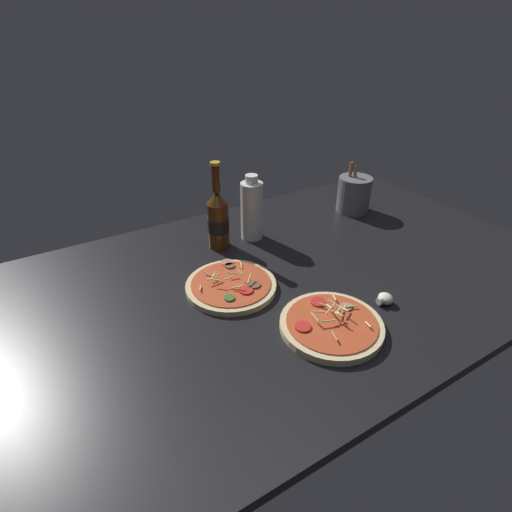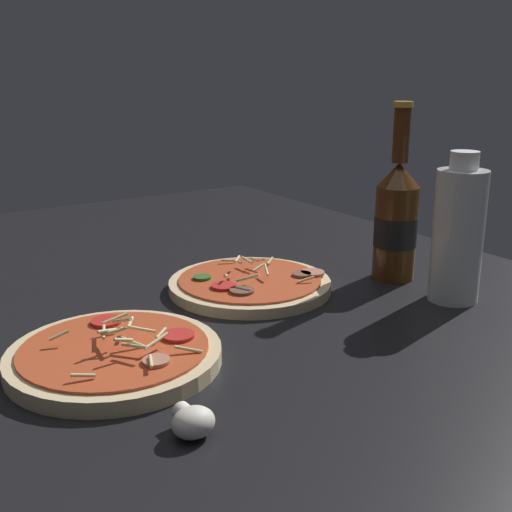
{
  "view_description": "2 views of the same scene",
  "coord_description": "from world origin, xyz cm",
  "views": [
    {
      "loc": [
        -46.56,
        -70.9,
        61.07
      ],
      "look_at": [
        -1.94,
        3.16,
        8.75
      ],
      "focal_mm": 28.0,
      "sensor_mm": 36.0,
      "label": 1
    },
    {
      "loc": [
        61.04,
        -44.24,
        32.57
      ],
      "look_at": [
        -5.52,
        -0.05,
        8.89
      ],
      "focal_mm": 45.0,
      "sensor_mm": 36.0,
      "label": 2
    }
  ],
  "objects": [
    {
      "name": "mushroom_left",
      "position": [
        18.22,
        -22.27,
        3.84
      ],
      "size": [
        4.01,
        3.82,
        2.67
      ],
      "color": "white",
      "rests_on": "counter_slab"
    },
    {
      "name": "pizza_far",
      "position": [
        -9.93,
        1.89,
        3.38
      ],
      "size": [
        22.6,
        22.6,
        4.43
      ],
      "color": "beige",
      "rests_on": "counter_slab"
    },
    {
      "name": "utensil_crock",
      "position": [
        48.05,
        21.19,
        8.6
      ],
      "size": [
        11.16,
        11.16,
        16.85
      ],
      "color": "slate",
      "rests_on": "counter_slab"
    },
    {
      "name": "beer_bottle",
      "position": [
        -2.89,
        22.51,
        11.45
      ],
      "size": [
        6.21,
        6.21,
        25.47
      ],
      "color": "#47280F",
      "rests_on": "counter_slab"
    },
    {
      "name": "counter_slab",
      "position": [
        0.0,
        0.0,
        1.25
      ],
      "size": [
        160.0,
        90.0,
        2.5
      ],
      "color": "black",
      "rests_on": "ground"
    },
    {
      "name": "pizza_near",
      "position": [
        1.63,
        -22.55,
        3.5
      ],
      "size": [
        22.47,
        22.47,
        5.48
      ],
      "color": "beige",
      "rests_on": "counter_slab"
    },
    {
      "name": "oil_bottle",
      "position": [
        8.2,
        22.45,
        11.62
      ],
      "size": [
        6.59,
        6.59,
        19.84
      ],
      "color": "silver",
      "rests_on": "counter_slab"
    }
  ]
}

